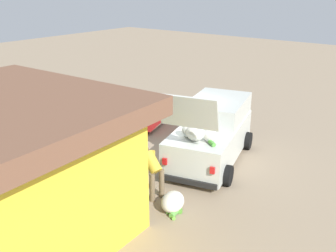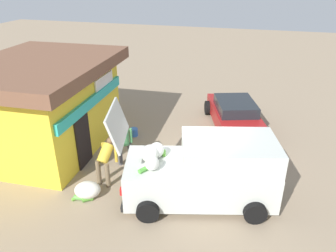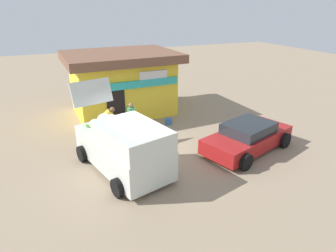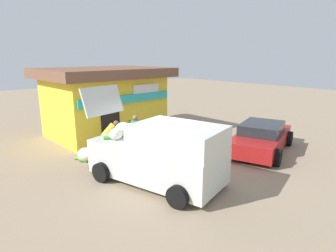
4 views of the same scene
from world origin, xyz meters
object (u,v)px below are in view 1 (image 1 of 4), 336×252
(vendor_standing, at_px, (126,155))
(unloaded_banana_pile, at_px, (173,202))
(delivery_van, at_px, (212,132))
(paint_bucket, at_px, (70,164))
(storefront_bar, at_px, (12,164))
(customer_bending, at_px, (152,168))
(parked_sedan, at_px, (113,110))

(vendor_standing, relative_size, unloaded_banana_pile, 1.71)
(delivery_van, bearing_deg, paint_bucket, 46.98)
(storefront_bar, xyz_separation_m, customer_bending, (-1.60, -3.09, -0.86))
(delivery_van, height_order, parked_sedan, delivery_van)
(storefront_bar, distance_m, unloaded_banana_pile, 4.07)
(delivery_van, height_order, paint_bucket, delivery_van)
(delivery_van, distance_m, paint_bucket, 4.76)
(storefront_bar, distance_m, delivery_van, 6.46)
(storefront_bar, distance_m, paint_bucket, 3.57)
(delivery_van, height_order, unloaded_banana_pile, delivery_van)
(parked_sedan, relative_size, paint_bucket, 13.46)
(vendor_standing, bearing_deg, parked_sedan, -40.45)
(unloaded_banana_pile, relative_size, paint_bucket, 2.73)
(vendor_standing, height_order, unloaded_banana_pile, vendor_standing)
(storefront_bar, height_order, delivery_van, storefront_bar)
(unloaded_banana_pile, distance_m, paint_bucket, 4.08)
(delivery_van, relative_size, vendor_standing, 3.11)
(customer_bending, relative_size, paint_bucket, 4.34)
(delivery_van, xyz_separation_m, unloaded_banana_pile, (-0.87, 3.34, -0.73))
(delivery_van, relative_size, parked_sedan, 1.08)
(customer_bending, bearing_deg, storefront_bar, 62.61)
(parked_sedan, bearing_deg, unloaded_banana_pile, 147.81)
(customer_bending, distance_m, unloaded_banana_pile, 1.11)
(parked_sedan, distance_m, customer_bending, 6.23)
(customer_bending, height_order, paint_bucket, customer_bending)
(parked_sedan, bearing_deg, paint_bucket, 116.35)
(storefront_bar, bearing_deg, parked_sedan, -62.12)
(storefront_bar, relative_size, customer_bending, 4.18)
(vendor_standing, xyz_separation_m, paint_bucket, (2.06, 0.48, -0.73))
(unloaded_banana_pile, bearing_deg, storefront_bar, 49.10)
(delivery_van, height_order, customer_bending, delivery_van)
(paint_bucket, bearing_deg, storefront_bar, 119.95)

